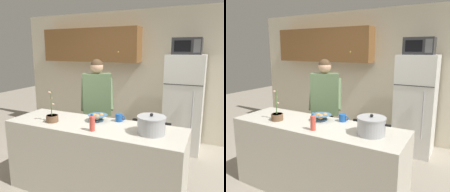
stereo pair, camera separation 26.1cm
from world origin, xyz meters
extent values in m
plane|color=#9E9384|center=(0.00, 0.00, 0.00)|extent=(14.00, 14.00, 0.00)
cube|color=beige|center=(0.00, 2.30, 1.30)|extent=(6.00, 0.12, 2.60)
cube|color=brown|center=(-1.20, 2.07, 1.91)|extent=(2.21, 0.34, 0.70)
sphere|color=gold|center=(-0.48, 1.90, 1.77)|extent=(0.03, 0.03, 0.03)
cube|color=beige|center=(0.00, 0.00, 0.46)|extent=(2.20, 0.68, 0.92)
cube|color=white|center=(0.83, 1.85, 0.86)|extent=(0.64, 0.64, 1.73)
cube|color=#333333|center=(0.83, 1.53, 1.24)|extent=(0.63, 0.01, 0.01)
cylinder|color=#B2B2B7|center=(1.01, 1.50, 0.78)|extent=(0.02, 0.02, 0.78)
cube|color=#2D2D30|center=(0.83, 1.83, 1.87)|extent=(0.48, 0.36, 0.28)
cube|color=black|center=(0.77, 1.65, 1.87)|extent=(0.26, 0.01, 0.18)
cube|color=#59595B|center=(1.00, 1.65, 1.87)|extent=(0.11, 0.01, 0.21)
cylinder|color=black|center=(-0.27, 0.76, 0.41)|extent=(0.11, 0.11, 0.81)
cylinder|color=black|center=(-0.40, 0.70, 0.41)|extent=(0.11, 0.11, 0.81)
cube|color=#59724C|center=(-0.33, 0.73, 1.14)|extent=(0.47, 0.37, 0.64)
sphere|color=#D8A884|center=(-0.33, 0.73, 1.56)|extent=(0.20, 0.20, 0.20)
sphere|color=#4C3823|center=(-0.33, 0.73, 1.58)|extent=(0.19, 0.19, 0.19)
cylinder|color=#59724C|center=(-0.20, 0.93, 1.12)|extent=(0.25, 0.37, 0.49)
cylinder|color=#59724C|center=(-0.58, 0.74, 1.12)|extent=(0.25, 0.37, 0.49)
cylinder|color=#ADAFB5|center=(0.71, 0.00, 1.01)|extent=(0.30, 0.30, 0.18)
cylinder|color=#ADAFB5|center=(0.71, 0.00, 1.10)|extent=(0.31, 0.31, 0.02)
sphere|color=black|center=(0.71, 0.00, 1.13)|extent=(0.04, 0.04, 0.04)
cube|color=black|center=(0.53, 0.00, 1.05)|extent=(0.06, 0.02, 0.02)
cube|color=black|center=(0.89, 0.00, 1.05)|extent=(0.06, 0.02, 0.02)
cylinder|color=#1E59B2|center=(0.23, 0.25, 0.97)|extent=(0.09, 0.09, 0.10)
torus|color=#1E59B2|center=(0.29, 0.25, 0.97)|extent=(0.06, 0.01, 0.06)
cylinder|color=#4C7299|center=(-0.01, 0.15, 0.93)|extent=(0.14, 0.14, 0.02)
cone|color=#4C7299|center=(-0.01, 0.15, 0.97)|extent=(0.25, 0.25, 0.06)
sphere|color=tan|center=(-0.05, 0.12, 0.98)|extent=(0.07, 0.07, 0.07)
sphere|color=tan|center=(0.02, 0.18, 0.98)|extent=(0.07, 0.07, 0.07)
sphere|color=tan|center=(0.00, 0.10, 0.98)|extent=(0.07, 0.07, 0.07)
cylinder|color=#D84C3F|center=(0.10, -0.19, 1.00)|extent=(0.06, 0.06, 0.16)
cone|color=#D84C3F|center=(0.10, -0.19, 1.10)|extent=(0.06, 0.06, 0.03)
cylinder|color=#3372BF|center=(0.10, -0.19, 1.11)|extent=(0.03, 0.03, 0.02)
cylinder|color=brown|center=(-0.52, -0.12, 0.96)|extent=(0.15, 0.15, 0.09)
cylinder|color=#38281E|center=(-0.52, -0.12, 1.00)|extent=(0.14, 0.14, 0.01)
cylinder|color=#4C7238|center=(-0.52, -0.12, 1.16)|extent=(0.01, 0.02, 0.31)
ellipsoid|color=#D8A58C|center=(-0.51, -0.10, 1.14)|extent=(0.04, 0.03, 0.02)
ellipsoid|color=#D8A58C|center=(-0.54, -0.10, 1.22)|extent=(0.04, 0.03, 0.02)
ellipsoid|color=#D8A58C|center=(-0.54, -0.13, 1.30)|extent=(0.04, 0.03, 0.02)
camera|label=1|loc=(1.29, -2.28, 1.81)|focal=36.23mm
camera|label=2|loc=(1.52, -2.16, 1.81)|focal=36.23mm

